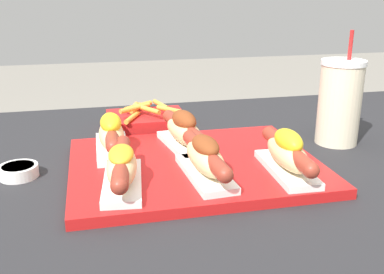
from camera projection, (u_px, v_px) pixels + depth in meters
name	position (u px, v px, depth m)	size (l,w,h in m)	color
serving_tray	(194.00, 165.00, 0.83)	(0.45, 0.35, 0.02)	red
hot_dog_0	(122.00, 167.00, 0.71)	(0.08, 0.21, 0.06)	white
hot_dog_1	(205.00, 158.00, 0.75)	(0.07, 0.21, 0.07)	white
hot_dog_2	(288.00, 153.00, 0.77)	(0.07, 0.21, 0.08)	white
hot_dog_3	(111.00, 134.00, 0.86)	(0.06, 0.21, 0.07)	white
hot_dog_4	(184.00, 131.00, 0.88)	(0.09, 0.21, 0.08)	white
sauce_bowl	(19.00, 171.00, 0.80)	(0.07, 0.07, 0.02)	white
drink_cup	(340.00, 102.00, 0.95)	(0.09, 0.09, 0.24)	beige
fries_basket	(146.00, 120.00, 1.07)	(0.18, 0.15, 0.06)	red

